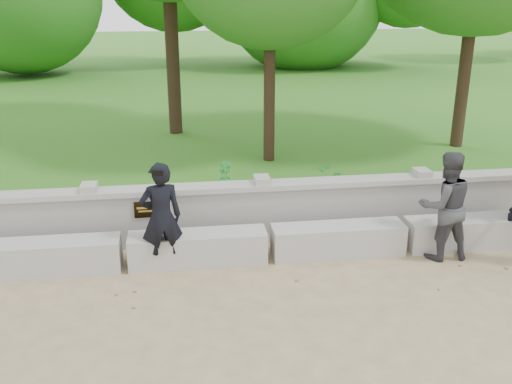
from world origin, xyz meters
TOP-DOWN VIEW (x-y plane):
  - ground at (0.00, 0.00)m, footprint 80.00×80.00m
  - lawn at (0.00, 14.00)m, footprint 40.00×22.00m
  - concrete_bench at (0.00, 1.90)m, footprint 11.90×0.45m
  - parapet_wall at (0.00, 2.60)m, footprint 12.50×0.35m
  - man_main at (0.53, 1.77)m, footprint 0.61×0.56m
  - visitor_left at (4.42, 1.61)m, footprint 0.77×0.60m
  - shrub_b at (1.57, 4.17)m, footprint 0.31×0.34m
  - shrub_c at (3.30, 3.30)m, footprint 0.69×0.65m

SIDE VIEW (x-z plane):
  - ground at x=0.00m, z-range 0.00..0.00m
  - lawn at x=0.00m, z-range 0.00..0.25m
  - concrete_bench at x=0.00m, z-range 0.00..0.45m
  - parapet_wall at x=0.00m, z-range 0.01..0.91m
  - shrub_b at x=1.57m, z-range 0.25..0.78m
  - shrub_c at x=3.30m, z-range 0.25..0.85m
  - man_main at x=0.53m, z-range 0.00..1.52m
  - visitor_left at x=4.42m, z-range 0.00..1.56m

